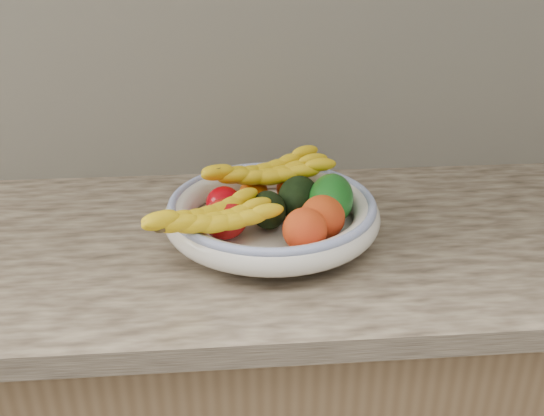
{
  "coord_description": "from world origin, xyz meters",
  "views": [
    {
      "loc": [
        -0.08,
        0.68,
        1.43
      ],
      "look_at": [
        0.0,
        1.66,
        0.96
      ],
      "focal_mm": 40.0,
      "sensor_mm": 36.0,
      "label": 1
    }
  ],
  "objects_px": {
    "banana_bunch_back": "(266,176)",
    "fruit_bowl": "(272,214)",
    "banana_bunch_front": "(211,222)",
    "green_mango": "(331,199)"
  },
  "relations": [
    {
      "from": "fruit_bowl",
      "to": "green_mango",
      "type": "height_order",
      "value": "green_mango"
    },
    {
      "from": "fruit_bowl",
      "to": "banana_bunch_front",
      "type": "height_order",
      "value": "banana_bunch_front"
    },
    {
      "from": "banana_bunch_back",
      "to": "fruit_bowl",
      "type": "bearing_deg",
      "value": -103.56
    },
    {
      "from": "fruit_bowl",
      "to": "green_mango",
      "type": "bearing_deg",
      "value": -3.05
    },
    {
      "from": "banana_bunch_back",
      "to": "banana_bunch_front",
      "type": "relative_size",
      "value": 1.07
    },
    {
      "from": "fruit_bowl",
      "to": "banana_bunch_back",
      "type": "distance_m",
      "value": 0.09
    },
    {
      "from": "fruit_bowl",
      "to": "banana_bunch_front",
      "type": "bearing_deg",
      "value": -140.72
    },
    {
      "from": "fruit_bowl",
      "to": "banana_bunch_back",
      "type": "relative_size",
      "value": 1.46
    },
    {
      "from": "banana_bunch_front",
      "to": "banana_bunch_back",
      "type": "bearing_deg",
      "value": 30.22
    },
    {
      "from": "green_mango",
      "to": "banana_bunch_front",
      "type": "relative_size",
      "value": 0.5
    }
  ]
}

